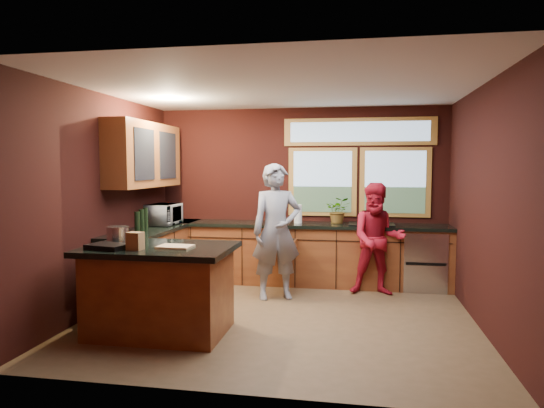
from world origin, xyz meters
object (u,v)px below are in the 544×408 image
(person_grey, at_px, (276,232))
(stock_pot, at_px, (118,235))
(island, at_px, (160,289))
(cutting_board, at_px, (175,247))
(person_red, at_px, (378,239))

(person_grey, distance_m, stock_pot, 2.11)
(island, height_order, cutting_board, cutting_board)
(cutting_board, bearing_deg, person_red, 43.71)
(island, bearing_deg, cutting_board, -14.04)
(person_red, relative_size, stock_pot, 6.52)
(stock_pot, bearing_deg, person_grey, 42.46)
(person_grey, height_order, person_red, person_grey)
(person_red, height_order, cutting_board, person_red)
(person_grey, bearing_deg, stock_pot, -159.17)
(person_red, xyz_separation_m, cutting_board, (-2.16, -2.06, 0.17))
(island, bearing_deg, person_red, 40.49)
(cutting_board, height_order, stock_pot, stock_pot)
(person_grey, relative_size, cutting_board, 5.23)
(island, distance_m, person_red, 3.12)
(island, height_order, person_red, person_red)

